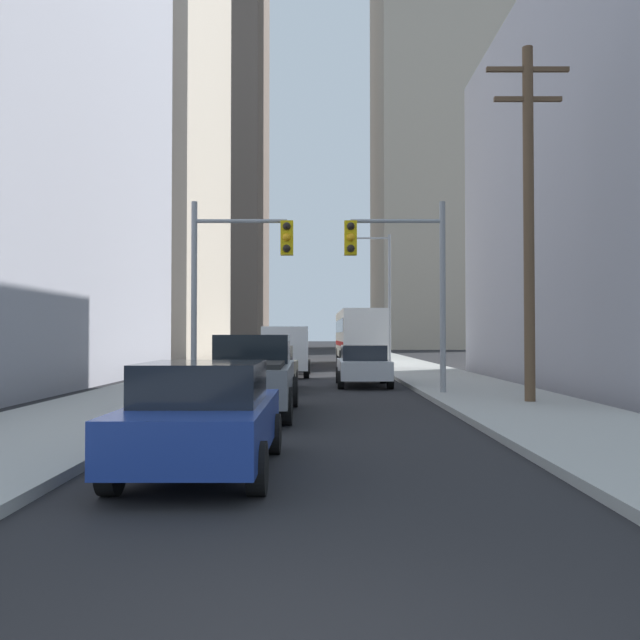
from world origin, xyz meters
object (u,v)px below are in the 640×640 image
object	(u,v)px
city_bus	(360,335)
traffic_signal_near_right	(401,266)
sedan_silver	(364,365)
sedan_beige	(269,368)
sedan_navy	(290,356)
pickup_truck_grey	(250,375)
sedan_green	(293,353)
traffic_signal_near_left	(237,266)
cargo_van_white	(287,348)
sedan_blue	(205,416)

from	to	relation	value
city_bus	traffic_signal_near_right	bearing A→B (deg)	-90.02
sedan_silver	sedan_beige	bearing A→B (deg)	-150.69
sedan_silver	sedan_navy	distance (m)	11.95
pickup_truck_grey	sedan_green	bearing A→B (deg)	90.15
pickup_truck_grey	sedan_navy	world-z (taller)	pickup_truck_grey
sedan_silver	traffic_signal_near_left	distance (m)	6.79
cargo_van_white	sedan_silver	world-z (taller)	cargo_van_white
city_bus	cargo_van_white	xyz separation A→B (m)	(-4.03, -11.45, -0.64)
pickup_truck_grey	traffic_signal_near_left	world-z (taller)	traffic_signal_near_left
sedan_beige	sedan_green	bearing A→B (deg)	89.88
sedan_beige	traffic_signal_near_left	size ratio (longest dim) A/B	0.71
sedan_beige	sedan_navy	world-z (taller)	same
pickup_truck_grey	sedan_blue	distance (m)	6.58
sedan_silver	sedan_green	distance (m)	17.37
pickup_truck_grey	cargo_van_white	bearing A→B (deg)	89.49
sedan_blue	sedan_navy	world-z (taller)	same
sedan_navy	traffic_signal_near_left	xyz separation A→B (m)	(-0.87, -15.76, 3.24)
sedan_beige	city_bus	bearing A→B (deg)	77.58
sedan_blue	sedan_green	size ratio (longest dim) A/B	1.00
sedan_beige	sedan_green	xyz separation A→B (m)	(0.04, 18.95, 0.00)
pickup_truck_grey	sedan_silver	size ratio (longest dim) A/B	1.29
sedan_blue	traffic_signal_near_right	distance (m)	12.13
sedan_green	traffic_signal_near_left	distance (m)	21.58
city_bus	sedan_silver	bearing A→B (deg)	-92.88
pickup_truck_grey	sedan_beige	world-z (taller)	pickup_truck_grey
sedan_silver	sedan_beige	xyz separation A→B (m)	(-3.39, -1.90, 0.00)
sedan_navy	pickup_truck_grey	bearing A→B (deg)	-89.97
sedan_beige	traffic_signal_near_right	distance (m)	5.85
sedan_green	sedan_beige	bearing A→B (deg)	-90.12
traffic_signal_near_left	pickup_truck_grey	bearing A→B (deg)	-78.68
sedan_blue	traffic_signal_near_left	distance (m)	11.47
city_bus	traffic_signal_near_right	world-z (taller)	traffic_signal_near_right
sedan_green	sedan_silver	bearing A→B (deg)	-78.89
sedan_beige	traffic_signal_near_right	world-z (taller)	traffic_signal_near_right
traffic_signal_near_right	sedan_green	bearing A→B (deg)	101.19
cargo_van_white	sedan_navy	distance (m)	5.50
sedan_silver	traffic_signal_near_right	xyz separation A→B (m)	(0.87, -4.28, 3.24)
traffic_signal_near_left	traffic_signal_near_right	distance (m)	5.03
city_bus	traffic_signal_near_right	distance (m)	21.84
sedan_silver	sedan_green	size ratio (longest dim) A/B	1.00
sedan_beige	traffic_signal_near_left	world-z (taller)	traffic_signal_near_left
sedan_beige	sedan_green	distance (m)	18.95
city_bus	traffic_signal_near_right	size ratio (longest dim) A/B	1.92
sedan_navy	sedan_blue	bearing A→B (deg)	-89.81
sedan_beige	traffic_signal_near_left	xyz separation A→B (m)	(-0.77, -2.38, 3.24)
city_bus	sedan_beige	distance (m)	19.87
sedan_green	traffic_signal_near_right	bearing A→B (deg)	-78.81
cargo_van_white	sedan_blue	size ratio (longest dim) A/B	1.25
traffic_signal_near_right	sedan_silver	bearing A→B (deg)	101.52
cargo_van_white	sedan_beige	xyz separation A→B (m)	(-0.24, -7.92, -0.52)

